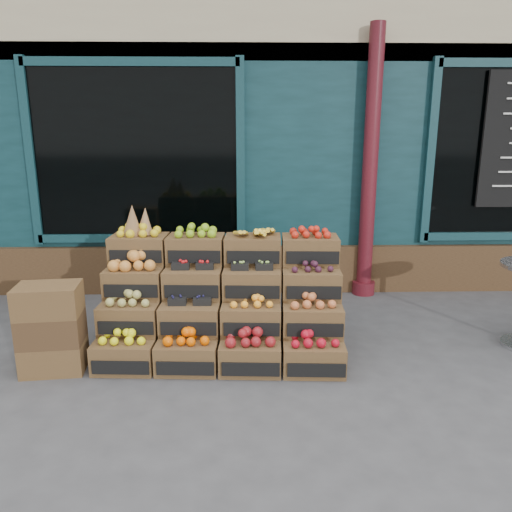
{
  "coord_description": "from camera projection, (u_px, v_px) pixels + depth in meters",
  "views": [
    {
      "loc": [
        -0.32,
        -3.95,
        2.05
      ],
      "look_at": [
        -0.2,
        0.7,
        0.85
      ],
      "focal_mm": 35.0,
      "sensor_mm": 36.0,
      "label": 1
    }
  ],
  "objects": [
    {
      "name": "shop_facade",
      "position": [
        261.0,
        107.0,
        8.69
      ],
      "size": [
        12.0,
        6.24,
        4.8
      ],
      "color": "#103237",
      "rests_on": "ground"
    },
    {
      "name": "crate_display",
      "position": [
        222.0,
        307.0,
        4.68
      ],
      "size": [
        2.22,
        1.16,
        1.36
      ],
      "rotation": [
        0.0,
        0.0,
        -0.05
      ],
      "color": "brown",
      "rests_on": "ground"
    },
    {
      "name": "shopkeeper",
      "position": [
        149.0,
        200.0,
        6.74
      ],
      "size": [
        0.91,
        0.71,
        2.2
      ],
      "primitive_type": "imported",
      "rotation": [
        0.0,
        0.0,
        3.39
      ],
      "color": "#1C6337",
      "rests_on": "ground"
    },
    {
      "name": "spare_crates",
      "position": [
        51.0,
        329.0,
        4.25
      ],
      "size": [
        0.55,
        0.41,
        0.77
      ],
      "rotation": [
        0.0,
        0.0,
        0.1
      ],
      "color": "brown",
      "rests_on": "ground"
    },
    {
      "name": "ground",
      "position": [
        281.0,
        370.0,
        4.35
      ],
      "size": [
        60.0,
        60.0,
        0.0
      ],
      "primitive_type": "plane",
      "color": "#414143",
      "rests_on": "ground"
    }
  ]
}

